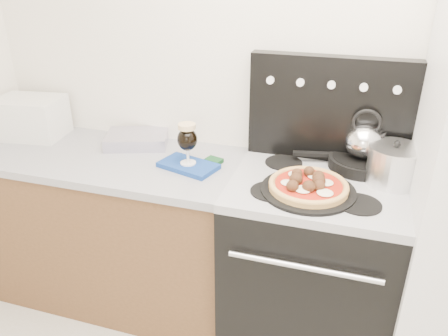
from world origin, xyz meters
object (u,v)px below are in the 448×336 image
at_px(oven_mitt, 188,166).
at_px(beer_glass, 187,144).
at_px(base_cabinet, 112,230).
at_px(stock_pot, 393,166).
at_px(toaster_oven, 31,117).
at_px(skillet, 361,163).
at_px(pizza_pan, 308,190).
at_px(tea_kettle, 364,138).
at_px(stove_body, 309,268).
at_px(pizza, 309,184).

xyz_separation_m(oven_mitt, beer_glass, (0.00, 0.00, 0.11)).
distance_m(base_cabinet, oven_mitt, 0.69).
xyz_separation_m(beer_glass, stock_pot, (0.92, 0.09, -0.03)).
bearing_deg(toaster_oven, stock_pot, -9.24).
relative_size(base_cabinet, skillet, 4.86).
height_order(pizza_pan, tea_kettle, tea_kettle).
relative_size(oven_mitt, pizza_pan, 0.69).
height_order(stove_body, pizza_pan, pizza_pan).
bearing_deg(tea_kettle, base_cabinet, -157.07).
distance_m(beer_glass, pizza_pan, 0.60).
bearing_deg(beer_glass, pizza, -10.11).
xyz_separation_m(skillet, tea_kettle, (0.00, 0.00, 0.13)).
xyz_separation_m(beer_glass, pizza, (0.59, -0.10, -0.07)).
bearing_deg(oven_mitt, base_cabinet, 177.43).
bearing_deg(skillet, stove_body, -130.41).
xyz_separation_m(base_cabinet, stove_body, (1.10, -0.02, 0.01)).
height_order(pizza_pan, skillet, skillet).
relative_size(stove_body, pizza_pan, 2.18).
bearing_deg(oven_mitt, stock_pot, 5.46).
bearing_deg(beer_glass, stock_pot, 5.46).
xyz_separation_m(pizza, stock_pot, (0.34, 0.19, 0.04)).
xyz_separation_m(stove_body, toaster_oven, (-1.61, 0.14, 0.57)).
xyz_separation_m(stove_body, skillet, (0.17, 0.20, 0.51)).
relative_size(base_cabinet, pizza_pan, 3.60).
bearing_deg(pizza_pan, skillet, 56.09).
distance_m(toaster_oven, skillet, 1.79).
relative_size(stove_body, tea_kettle, 4.46).
relative_size(base_cabinet, stock_pot, 6.52).
xyz_separation_m(pizza_pan, pizza, (-0.00, 0.00, 0.03)).
bearing_deg(beer_glass, toaster_oven, 172.26).
distance_m(stove_body, pizza_pan, 0.50).
bearing_deg(tea_kettle, pizza_pan, -108.98).
distance_m(base_cabinet, pizza_pan, 1.19).
bearing_deg(toaster_oven, skillet, -5.72).
height_order(toaster_oven, skillet, toaster_oven).
bearing_deg(pizza, stock_pot, 29.73).
distance_m(oven_mitt, pizza, 0.60).
relative_size(oven_mitt, beer_glass, 1.34).
bearing_deg(base_cabinet, pizza_pan, -6.71).
bearing_deg(tea_kettle, stove_body, -115.47).
bearing_deg(pizza, tea_kettle, 56.09).
height_order(oven_mitt, beer_glass, beer_glass).
bearing_deg(pizza_pan, toaster_oven, 171.38).
height_order(stove_body, beer_glass, beer_glass).
xyz_separation_m(base_cabinet, oven_mitt, (0.49, -0.02, 0.48)).
xyz_separation_m(stove_body, tea_kettle, (0.17, 0.20, 0.63)).
xyz_separation_m(tea_kettle, stock_pot, (0.13, -0.11, -0.07)).
bearing_deg(stove_body, beer_glass, 179.71).
relative_size(base_cabinet, pizza, 4.34).
bearing_deg(skillet, stock_pot, -40.53).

